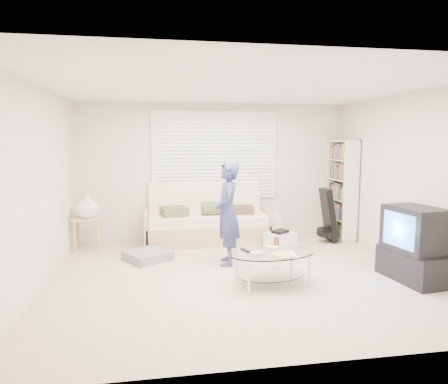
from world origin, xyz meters
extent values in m
plane|color=#B8A68F|center=(0.00, 0.00, 0.00)|extent=(5.00, 5.00, 0.00)
cube|color=silver|center=(0.00, 2.25, 1.25)|extent=(5.00, 0.02, 2.50)
cube|color=silver|center=(0.00, -2.25, 1.25)|extent=(5.00, 0.02, 2.50)
cube|color=silver|center=(-2.50, 0.00, 1.25)|extent=(0.02, 4.50, 2.50)
cube|color=silver|center=(2.50, 0.00, 1.25)|extent=(0.02, 4.50, 2.50)
cube|color=white|center=(0.00, 0.00, 2.50)|extent=(5.00, 4.50, 0.02)
cube|color=white|center=(0.00, 2.22, 1.55)|extent=(2.32, 0.06, 1.62)
cube|color=black|center=(0.00, 2.21, 1.55)|extent=(2.20, 0.01, 1.50)
cube|color=silver|center=(0.00, 2.18, 1.55)|extent=(2.16, 0.04, 1.50)
cube|color=silver|center=(0.00, 2.20, 1.55)|extent=(2.32, 0.08, 1.62)
cube|color=tan|center=(-0.20, 1.83, 0.17)|extent=(2.14, 0.86, 0.34)
cube|color=beige|center=(-0.20, 1.81, 0.43)|extent=(2.06, 0.79, 0.17)
cube|color=beige|center=(-0.20, 2.17, 0.75)|extent=(2.06, 0.24, 0.66)
cube|color=tan|center=(-1.27, 1.83, 0.30)|extent=(0.06, 0.86, 0.60)
cube|color=tan|center=(0.88, 1.83, 0.30)|extent=(0.06, 0.86, 0.60)
cube|color=#444D29|center=(-0.79, 1.78, 0.59)|extent=(0.51, 0.51, 0.15)
cylinder|color=#444D29|center=(-0.04, 1.75, 0.63)|extent=(0.54, 0.24, 0.24)
cube|color=#462F23|center=(0.45, 1.81, 0.58)|extent=(0.45, 0.45, 0.13)
cube|color=slate|center=(-1.23, 0.91, 0.07)|extent=(0.81, 0.81, 0.13)
cube|color=tan|center=(-2.22, 1.67, 0.53)|extent=(0.48, 0.39, 0.04)
cube|color=tan|center=(-2.41, 1.52, 0.26)|extent=(0.04, 0.04, 0.52)
cube|color=tan|center=(-2.03, 1.52, 0.26)|extent=(0.04, 0.04, 0.52)
cube|color=tan|center=(-2.41, 1.81, 0.26)|extent=(0.04, 0.04, 0.52)
cube|color=tan|center=(-2.03, 1.81, 0.26)|extent=(0.04, 0.04, 0.52)
imported|color=white|center=(-2.22, 1.67, 0.75)|extent=(0.39, 0.39, 0.41)
cube|color=white|center=(2.33, 1.79, 0.92)|extent=(0.29, 0.77, 1.83)
cube|color=black|center=(1.95, 1.49, 0.50)|extent=(0.27, 0.35, 0.96)
cylinder|color=black|center=(1.92, 1.49, 0.18)|extent=(0.35, 0.36, 0.15)
cylinder|color=white|center=(0.97, 1.62, 0.01)|extent=(0.23, 0.23, 0.03)
cylinder|color=white|center=(0.97, 1.62, 0.16)|extent=(0.03, 0.03, 0.29)
cylinder|color=white|center=(0.97, 1.62, 0.40)|extent=(0.35, 0.18, 0.34)
cylinder|color=white|center=(0.97, 1.62, 0.40)|extent=(0.10, 0.07, 0.09)
cube|color=white|center=(0.95, 1.16, 0.14)|extent=(0.53, 0.42, 0.28)
cube|color=black|center=(0.95, 1.16, 0.30)|extent=(0.32, 0.31, 0.05)
cube|color=black|center=(2.20, -0.58, 0.20)|extent=(0.57, 0.94, 0.40)
cube|color=black|center=(2.20, -0.58, 0.68)|extent=(0.58, 0.79, 0.58)
cube|color=#4FA3FD|center=(1.96, -0.61, 0.68)|extent=(0.08, 0.57, 0.44)
ellipsoid|color=silver|center=(0.35, -0.43, 0.42)|extent=(1.25, 0.89, 0.02)
ellipsoid|color=silver|center=(0.35, -0.43, 0.13)|extent=(0.95, 0.68, 0.01)
cylinder|color=silver|center=(-0.01, -0.72, 0.20)|extent=(0.03, 0.03, 0.40)
cylinder|color=silver|center=(0.77, -0.60, 0.20)|extent=(0.03, 0.03, 0.40)
cylinder|color=silver|center=(-0.08, -0.26, 0.20)|extent=(0.03, 0.03, 0.40)
cylinder|color=silver|center=(0.71, -0.14, 0.20)|extent=(0.03, 0.03, 0.40)
cube|color=white|center=(0.13, -0.55, 0.45)|extent=(0.19, 0.16, 0.04)
cube|color=white|center=(0.38, -0.32, 0.45)|extent=(0.18, 0.16, 0.04)
cylinder|color=silver|center=(0.24, -0.26, 0.48)|extent=(0.07, 0.07, 0.11)
cylinder|color=#B74C2A|center=(0.47, -0.20, 0.49)|extent=(0.07, 0.07, 0.12)
cube|color=black|center=(0.02, -0.35, 0.44)|extent=(0.10, 0.19, 0.02)
cube|color=white|center=(0.48, -0.60, 0.43)|extent=(0.25, 0.33, 0.01)
cube|color=#DBAE5D|center=(0.43, -0.63, 0.44)|extent=(0.27, 0.32, 0.01)
imported|color=navy|center=(-0.06, 0.51, 0.76)|extent=(0.43, 0.59, 1.52)
camera|label=1|loc=(-1.05, -5.15, 1.80)|focal=32.00mm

